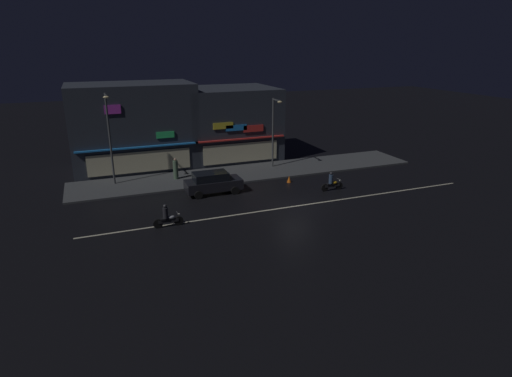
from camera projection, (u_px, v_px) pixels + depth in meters
name	position (u px, v px, depth m)	size (l,w,h in m)	color
ground_plane	(295.00, 206.00, 30.35)	(140.00, 140.00, 0.00)	black
lane_divider_stripe	(295.00, 206.00, 30.35)	(29.15, 0.16, 0.01)	beige
sidewalk_far	(251.00, 172.00, 38.13)	(30.69, 5.05, 0.14)	#424447
storefront_left_block	(133.00, 127.00, 38.71)	(10.81, 6.36, 7.67)	#2D333D
storefront_center_block	(228.00, 123.00, 42.61)	(9.07, 7.73, 6.91)	#2D333D
streetlamp_west	(109.00, 132.00, 33.34)	(0.44, 1.64, 7.26)	#47494C
streetlamp_mid	(274.00, 127.00, 38.34)	(0.44, 1.64, 6.26)	#47494C
pedestrian_on_sidewalk	(176.00, 169.00, 35.83)	(0.41, 0.41, 1.79)	#4C664C
parked_car_near_kerb	(213.00, 182.00, 32.78)	(4.30, 1.98, 1.67)	black
motorcycle_lead	(167.00, 217.00, 26.77)	(1.90, 0.60, 1.52)	black
motorcycle_following	(332.00, 183.00, 33.45)	(1.90, 0.60, 1.52)	black
traffic_cone	(289.00, 179.00, 35.53)	(0.36, 0.36, 0.55)	orange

